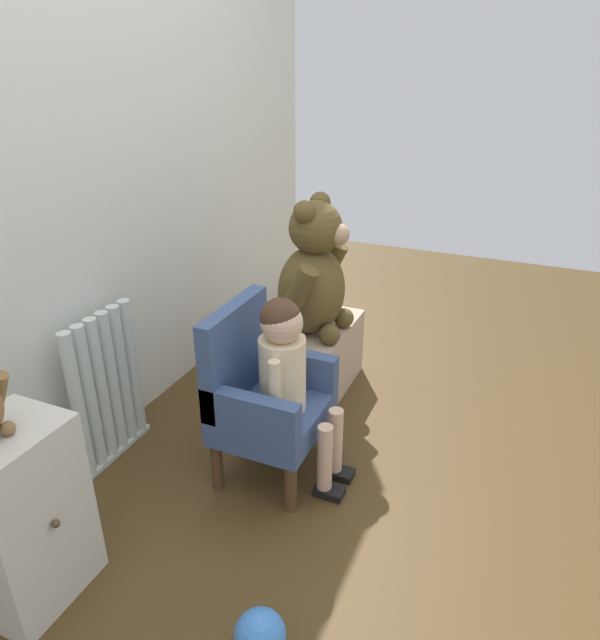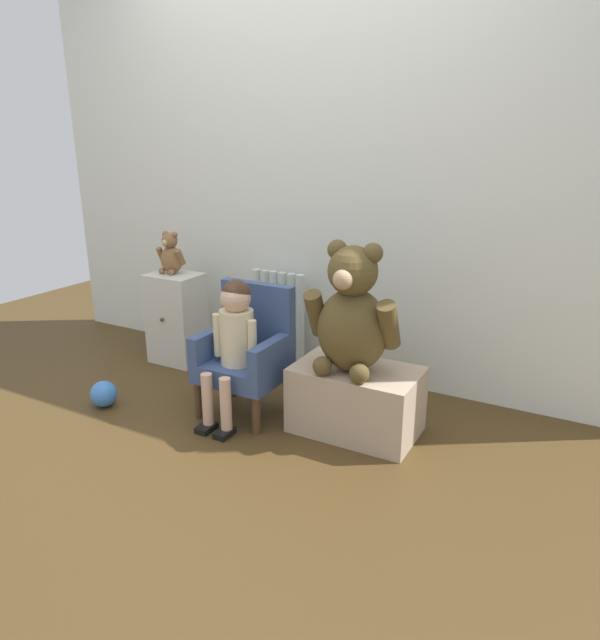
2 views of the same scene
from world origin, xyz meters
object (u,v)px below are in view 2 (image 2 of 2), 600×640
object	(u,v)px
child_figure	(234,331)
child_armchair	(247,351)
small_dresser	(177,318)
small_teddy_bear	(171,255)
toy_ball	(104,394)
low_bench	(356,400)
radiator	(278,321)
large_teddy_bear	(352,316)

from	to	relation	value
child_figure	child_armchair	bearing A→B (deg)	90.00
small_dresser	small_teddy_bear	distance (m)	0.40
small_dresser	toy_ball	world-z (taller)	small_dresser
child_armchair	low_bench	distance (m)	0.62
child_armchair	child_figure	distance (m)	0.18
small_dresser	child_figure	distance (m)	0.94
radiator	small_teddy_bear	world-z (taller)	small_teddy_bear
child_figure	small_dresser	bearing A→B (deg)	148.82
child_figure	large_teddy_bear	size ratio (longest dim) A/B	1.18
radiator	low_bench	world-z (taller)	radiator
child_armchair	child_figure	bearing A→B (deg)	-90.00
radiator	large_teddy_bear	world-z (taller)	large_teddy_bear
low_bench	radiator	bearing A→B (deg)	145.21
child_figure	toy_ball	size ratio (longest dim) A/B	5.14
small_dresser	low_bench	distance (m)	1.42
small_teddy_bear	small_dresser	bearing A→B (deg)	-33.30
radiator	small_teddy_bear	bearing A→B (deg)	-162.77
small_dresser	child_figure	world-z (taller)	child_figure
child_figure	small_teddy_bear	size ratio (longest dim) A/B	2.78
child_armchair	toy_ball	world-z (taller)	child_armchair
radiator	large_teddy_bear	distance (m)	0.97
low_bench	small_teddy_bear	bearing A→B (deg)	167.12
small_dresser	large_teddy_bear	xyz separation A→B (m)	(1.36, -0.34, 0.32)
radiator	small_teddy_bear	xyz separation A→B (m)	(-0.65, -0.20, 0.39)
small_dresser	low_bench	size ratio (longest dim) A/B	0.96
radiator	small_teddy_bear	distance (m)	0.79
child_figure	low_bench	bearing A→B (deg)	16.62
small_dresser	large_teddy_bear	bearing A→B (deg)	-14.04
low_bench	child_armchair	bearing A→B (deg)	-173.51
small_dresser	toy_ball	bearing A→B (deg)	-83.29
large_teddy_bear	small_dresser	bearing A→B (deg)	165.96
large_teddy_bear	toy_ball	size ratio (longest dim) A/B	4.35
radiator	low_bench	distance (m)	0.93
child_figure	low_bench	size ratio (longest dim) A/B	1.21
small_dresser	large_teddy_bear	world-z (taller)	large_teddy_bear
large_teddy_bear	low_bench	bearing A→B (deg)	66.33
radiator	large_teddy_bear	size ratio (longest dim) A/B	1.00
radiator	large_teddy_bear	xyz separation A→B (m)	(0.74, -0.56, 0.30)
low_bench	small_dresser	bearing A→B (deg)	167.61
radiator	low_bench	size ratio (longest dim) A/B	1.02
large_teddy_bear	small_teddy_bear	xyz separation A→B (m)	(-1.39, 0.36, 0.09)
radiator	small_dresser	size ratio (longest dim) A/B	1.07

